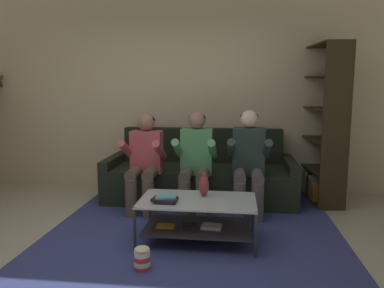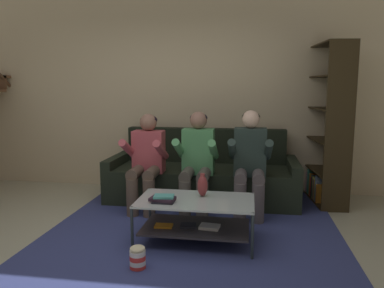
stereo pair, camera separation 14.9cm
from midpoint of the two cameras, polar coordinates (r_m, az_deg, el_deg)
ground at (r=3.52m, az=-10.43°, el=-16.88°), size 16.80×16.80×0.00m
back_partition at (r=5.57m, az=-3.31°, el=8.03°), size 8.40×0.12×2.90m
couch at (r=5.09m, az=0.41°, el=-5.04°), size 2.49×0.94×0.93m
person_seated_left at (r=4.60m, az=-8.16°, el=-2.17°), size 0.50×0.58×1.18m
person_seated_middle at (r=4.48m, az=-0.38°, el=-2.17°), size 0.50×0.58×1.22m
person_seated_right at (r=4.44m, az=7.67°, el=-2.20°), size 0.50×0.58×1.24m
coffee_table at (r=3.71m, az=-0.34°, el=-10.59°), size 1.12×0.65×0.43m
area_rug at (r=4.36m, az=-0.09°, el=-11.49°), size 3.03×3.39×0.01m
vase at (r=3.74m, az=0.68°, el=-6.32°), size 0.10×0.10×0.23m
book_stack at (r=3.59m, az=-5.28°, el=-8.36°), size 0.25×0.19×0.07m
bookshelf at (r=5.27m, az=18.80°, el=0.25°), size 0.43×0.95×2.06m
popcorn_tub at (r=3.28m, az=-8.96°, el=-16.83°), size 0.13×0.13×0.20m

